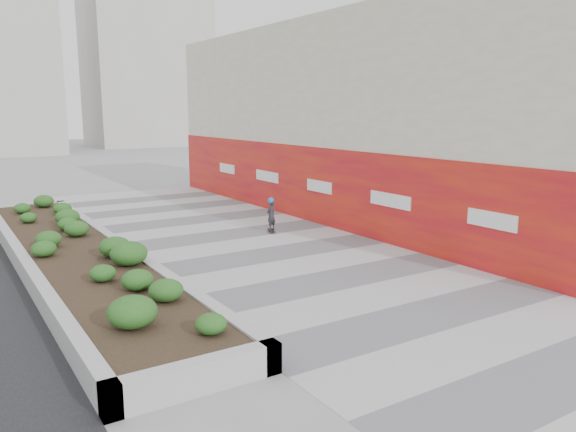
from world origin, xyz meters
The scene contains 7 objects.
ground centered at (0.00, 0.00, 0.00)m, with size 160.00×160.00×0.00m, color gray.
walkway centered at (0.00, 3.00, 0.01)m, with size 8.00×36.00×0.01m, color #A8A8AD.
building centered at (6.98, 8.98, 3.98)m, with size 6.04×24.08×8.00m.
planter centered at (-5.50, 7.00, 0.42)m, with size 3.00×18.00×0.90m.
distant_bldg_north_r centered at (15.00, 60.00, 12.00)m, with size 14.00×10.00×24.00m, color #ADAAA3.
manhole_cover centered at (0.50, 3.00, 0.00)m, with size 0.44×0.44×0.01m, color #595654.
skateboarder centered at (1.61, 7.75, 0.66)m, with size 0.49×0.74×1.29m.
Camera 1 is at (-8.71, -9.57, 4.44)m, focal length 35.00 mm.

